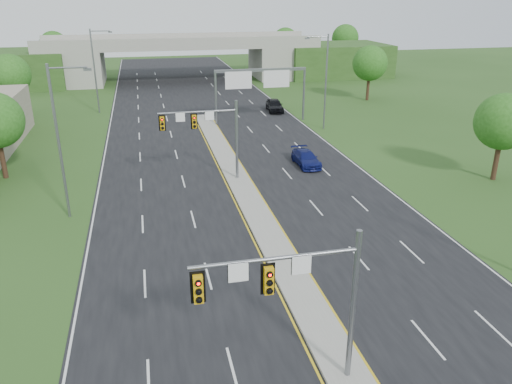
{
  "coord_description": "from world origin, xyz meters",
  "views": [
    {
      "loc": [
        -7.54,
        -15.58,
        15.3
      ],
      "look_at": [
        -0.72,
        14.39,
        3.0
      ],
      "focal_mm": 35.0,
      "sensor_mm": 36.0,
      "label": 1
    }
  ],
  "objects_px": {
    "signal_mast_far": "(210,129)",
    "sign_gantry": "(260,81)",
    "signal_mast_near": "(301,290)",
    "car_far_c": "(275,105)",
    "car_far_b": "(306,158)",
    "overpass": "(181,61)"
  },
  "relations": [
    {
      "from": "signal_mast_far",
      "to": "sign_gantry",
      "type": "bearing_deg",
      "value": 65.89
    },
    {
      "from": "signal_mast_near",
      "to": "signal_mast_far",
      "type": "xyz_separation_m",
      "value": [
        0.0,
        25.0,
        0.0
      ]
    },
    {
      "from": "signal_mast_far",
      "to": "car_far_c",
      "type": "relative_size",
      "value": 1.41
    },
    {
      "from": "car_far_b",
      "to": "car_far_c",
      "type": "height_order",
      "value": "car_far_c"
    },
    {
      "from": "sign_gantry",
      "to": "overpass",
      "type": "distance_m",
      "value": 35.75
    },
    {
      "from": "signal_mast_far",
      "to": "car_far_c",
      "type": "height_order",
      "value": "signal_mast_far"
    },
    {
      "from": "signal_mast_far",
      "to": "car_far_b",
      "type": "relative_size",
      "value": 1.49
    },
    {
      "from": "signal_mast_near",
      "to": "overpass",
      "type": "relative_size",
      "value": 0.09
    },
    {
      "from": "car_far_b",
      "to": "car_far_c",
      "type": "xyz_separation_m",
      "value": [
        3.06,
        23.25,
        0.17
      ]
    },
    {
      "from": "overpass",
      "to": "car_far_c",
      "type": "height_order",
      "value": "overpass"
    },
    {
      "from": "signal_mast_near",
      "to": "car_far_b",
      "type": "relative_size",
      "value": 1.49
    },
    {
      "from": "signal_mast_far",
      "to": "overpass",
      "type": "relative_size",
      "value": 0.09
    },
    {
      "from": "signal_mast_near",
      "to": "car_far_b",
      "type": "bearing_deg",
      "value": 71.14
    },
    {
      "from": "overpass",
      "to": "signal_mast_near",
      "type": "bearing_deg",
      "value": -91.62
    },
    {
      "from": "signal_mast_near",
      "to": "sign_gantry",
      "type": "height_order",
      "value": "signal_mast_near"
    },
    {
      "from": "overpass",
      "to": "car_far_b",
      "type": "xyz_separation_m",
      "value": [
        7.1,
        -52.67,
        -2.85
      ]
    },
    {
      "from": "car_far_b",
      "to": "car_far_c",
      "type": "distance_m",
      "value": 23.45
    },
    {
      "from": "sign_gantry",
      "to": "car_far_b",
      "type": "bearing_deg",
      "value": -88.65
    },
    {
      "from": "signal_mast_near",
      "to": "car_far_c",
      "type": "xyz_separation_m",
      "value": [
        12.42,
        50.65,
        -3.86
      ]
    },
    {
      "from": "signal_mast_near",
      "to": "overpass",
      "type": "height_order",
      "value": "overpass"
    },
    {
      "from": "signal_mast_near",
      "to": "car_far_b",
      "type": "height_order",
      "value": "signal_mast_near"
    },
    {
      "from": "overpass",
      "to": "car_far_c",
      "type": "xyz_separation_m",
      "value": [
        10.15,
        -29.42,
        -2.69
      ]
    }
  ]
}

